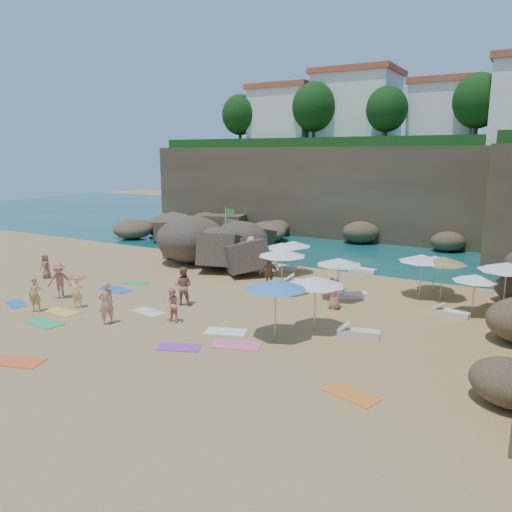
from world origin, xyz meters
The scene contains 49 objects.
ground centered at (0.00, 0.00, 0.00)m, with size 120.00×120.00×0.00m, color tan.
seawater centered at (0.00, 30.00, 0.00)m, with size 120.00×120.00×0.00m, color #0C4751.
cliff_back centered at (2.00, 25.00, 4.00)m, with size 44.00×8.00×8.00m, color brown.
rock_promontory centered at (-11.00, 16.00, 0.00)m, with size 12.00×7.00×2.00m, color brown, non-canonical shape.
clifftop_buildings centered at (2.96, 25.79, 11.24)m, with size 28.48×9.48×7.00m.
clifftop_trees centered at (4.78, 19.52, 11.26)m, with size 35.60×23.82×4.40m.
marina_masts centered at (-16.50, 30.00, 3.00)m, with size 3.10×0.10×6.00m.
rock_outcrop centered at (-3.54, 8.20, 0.00)m, with size 7.50×5.63×3.00m, color brown, non-canonical shape.
flag_pole centered at (-3.11, 7.99, 2.48)m, with size 0.76×0.13×3.89m.
parasol_0 centered at (1.49, 7.06, 1.89)m, with size 2.18×2.18×2.06m.
parasol_1 centered at (9.94, 6.51, 2.08)m, with size 2.40×2.40×2.27m.
parasol_2 centered at (3.30, 3.52, 2.23)m, with size 2.57×2.57×2.43m.
parasol_3 centered at (12.73, 4.72, 1.76)m, with size 2.03×2.03×1.92m.
parasol_5 centered at (1.85, 7.95, 1.88)m, with size 2.17×2.17×2.05m.
parasol_6 centered at (10.97, 6.62, 2.05)m, with size 2.36×2.36×2.23m.
parasol_7 centered at (10.32, 7.95, 1.82)m, with size 2.10×2.10×1.99m.
parasol_8 centered at (13.96, 5.62, 2.26)m, with size 2.61×2.61×2.47m.
parasol_9 centered at (6.41, 3.83, 2.02)m, with size 2.33×2.33×2.20m.
parasol_10 centered at (6.12, -2.56, 2.26)m, with size 2.60×2.60×2.46m.
parasol_11 centered at (7.16, -0.94, 2.17)m, with size 2.50×2.50×2.36m.
lounger_0 centered at (0.83, 8.48, 0.14)m, with size 1.81×0.60×0.28m, color white.
lounger_1 centered at (5.56, 10.37, 0.13)m, with size 1.71×0.57×0.27m, color white.
lounger_2 centered at (6.88, 4.51, 0.13)m, with size 1.72×0.57×0.27m, color white.
lounger_3 centered at (3.49, 5.57, 0.15)m, with size 1.90×0.63×0.30m, color white.
lounger_4 centered at (11.89, 3.98, 0.13)m, with size 1.65×0.55×0.26m, color silver.
lounger_5 centered at (9.04, -0.71, 0.13)m, with size 1.70×0.57×0.27m, color silver.
towel_0 centered at (-7.26, -4.99, 0.01)m, with size 1.48×0.74×0.03m, color blue.
towel_2 centered at (-0.77, -9.43, 0.02)m, with size 1.83×0.92×0.03m, color #F95927.
towel_3 centered at (-3.60, -6.17, 0.02)m, with size 1.87×0.93×0.03m, color #30A867.
towel_5 centered at (-0.65, -2.65, 0.01)m, with size 1.65×0.83×0.03m, color silver.
towel_6 centered at (3.40, -5.41, 0.01)m, with size 1.68×0.84×0.03m, color purple.
towel_7 centered at (-9.30, 0.07, 0.01)m, with size 1.69×0.84×0.03m, color #CD4C24.
towel_8 centered at (-4.97, -0.52, 0.02)m, with size 1.92×0.96×0.03m, color blue.
towel_9 centered at (5.22, -4.08, 0.02)m, with size 1.94×0.97×0.03m, color #FD6290.
towel_10 centered at (10.53, -5.77, 0.02)m, with size 1.72×0.86×0.03m, color orange.
towel_11 centered at (-5.06, 1.07, 0.01)m, with size 1.54×0.77×0.03m, color #2D9E5F.
towel_12 centered at (-4.21, -4.70, 0.01)m, with size 1.66×0.83×0.03m, color yellow.
towel_13 centered at (4.03, -3.05, 0.02)m, with size 1.74×0.87×0.03m, color white.
person_stand_0 centered at (-4.11, -3.85, 0.78)m, with size 0.57×0.37×1.56m, color #E0B575.
person_stand_1 centered at (0.04, -0.83, 0.96)m, with size 0.94×0.73×1.93m, color #A66A53.
person_stand_2 centered at (-1.74, 8.77, 0.96)m, with size 1.24×0.51×1.92m, color #EDB087.
person_stand_3 centered at (2.36, 3.80, 0.91)m, with size 1.07×0.45×1.83m, color #986C4C.
person_stand_4 centered at (6.78, 2.31, 0.84)m, with size 0.82×0.45×1.67m, color tan.
person_stand_5 centered at (-5.42, 11.24, 0.75)m, with size 1.39×0.40×1.50m, color tan.
person_stand_6 centered at (-1.08, -4.82, 0.97)m, with size 0.71×0.46×1.94m, color tan.
person_lie_0 centered at (-6.18, -3.19, 0.25)m, with size 1.20×1.86×0.49m, color #AE6557.
person_lie_2 centered at (-10.53, -0.71, 0.19)m, with size 0.71×1.45×0.39m, color #945A4A.
person_lie_4 centered at (-5.33, -5.26, 0.20)m, with size 0.59×1.63×0.39m, color tan.
person_lie_5 centered at (1.30, -3.19, 0.29)m, with size 0.74×1.53×0.58m, color #EF9B87.
Camera 1 is at (15.16, -19.72, 7.39)m, focal length 35.00 mm.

